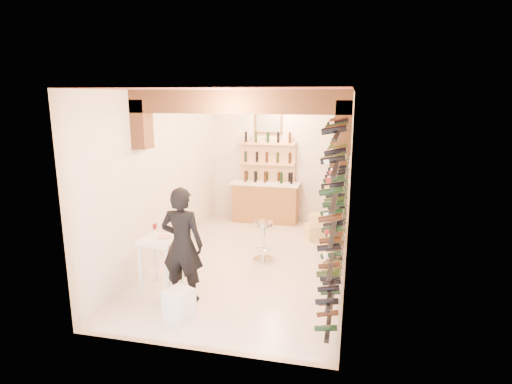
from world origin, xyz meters
TOP-DOWN VIEW (x-y plane):
  - ground at (0.00, 0.00)m, footprint 6.00×6.00m
  - room_shell at (0.00, -0.26)m, footprint 3.52×6.02m
  - wine_rack at (1.53, 0.00)m, footprint 0.32×5.70m
  - back_counter at (-0.30, 2.65)m, footprint 1.70×0.62m
  - back_shelving at (-0.30, 2.89)m, footprint 1.40×0.31m
  - tasting_table at (-1.18, -1.46)m, footprint 0.63×0.63m
  - white_stool at (-0.52, -2.30)m, footprint 0.45×0.45m
  - person at (-0.67, -1.76)m, footprint 0.66×0.44m
  - chrome_barstool at (0.18, 0.12)m, footprint 0.40×0.40m
  - crate_lower at (1.13, 1.58)m, footprint 0.65×0.57m
  - crate_upper at (1.13, 1.58)m, footprint 0.47×0.38m

SIDE VIEW (x-z plane):
  - ground at x=0.00m, z-range 0.00..0.00m
  - crate_lower at x=1.13m, z-range 0.00..0.33m
  - white_stool at x=-0.52m, z-range 0.00..0.43m
  - chrome_barstool at x=0.18m, z-range 0.06..0.83m
  - crate_upper at x=1.13m, z-range 0.33..0.57m
  - back_counter at x=-0.30m, z-range -0.11..1.18m
  - tasting_table at x=-1.18m, z-range 0.18..1.23m
  - person at x=-0.67m, z-range 0.00..1.80m
  - back_shelving at x=-0.30m, z-range -0.19..2.53m
  - wine_rack at x=1.53m, z-range 0.27..2.83m
  - room_shell at x=0.00m, z-range 0.65..3.86m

